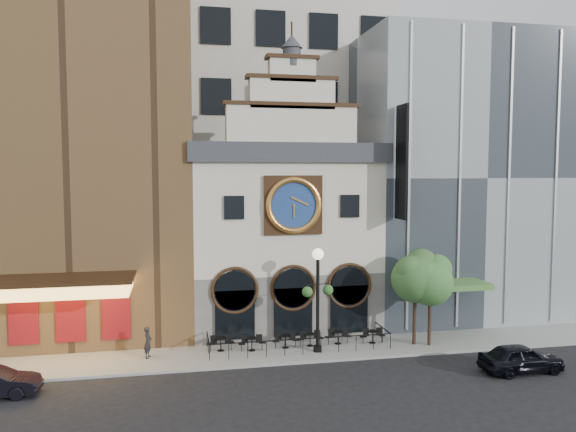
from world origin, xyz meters
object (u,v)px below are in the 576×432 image
(bistro_0, at_px, (221,343))
(bistro_1, at_px, (252,343))
(pedestrian, at_px, (148,342))
(car_right, at_px, (521,358))
(bistro_2, at_px, (286,340))
(tree_left, at_px, (416,275))
(bistro_3, at_px, (310,338))
(bistro_4, at_px, (338,336))
(bistro_5, at_px, (372,336))
(tree_right, at_px, (431,279))
(lamppost, at_px, (318,288))

(bistro_0, relative_size, bistro_1, 1.00)
(bistro_1, bearing_deg, pedestrian, -179.39)
(car_right, relative_size, pedestrian, 2.52)
(bistro_2, bearing_deg, tree_left, -5.64)
(bistro_3, distance_m, car_right, 11.69)
(bistro_1, height_order, tree_left, tree_left)
(bistro_0, bearing_deg, pedestrian, -174.61)
(car_right, bearing_deg, pedestrian, 72.29)
(bistro_1, xyz_separation_m, tree_left, (9.87, -0.65, 3.77))
(bistro_3, relative_size, bistro_4, 1.00)
(bistro_2, height_order, pedestrian, pedestrian)
(bistro_1, bearing_deg, bistro_5, -0.14)
(tree_left, bearing_deg, car_right, -55.16)
(tree_left, distance_m, tree_right, 0.91)
(bistro_2, xyz_separation_m, bistro_4, (3.27, 0.13, 0.00))
(bistro_1, distance_m, bistro_3, 3.55)
(bistro_4, bearing_deg, bistro_1, -177.25)
(bistro_5, distance_m, tree_right, 4.93)
(bistro_2, height_order, tree_right, tree_right)
(bistro_4, height_order, bistro_5, same)
(bistro_4, xyz_separation_m, tree_right, (5.38, -1.25, 3.55))
(bistro_4, relative_size, tree_left, 0.27)
(bistro_4, distance_m, lamppost, 3.81)
(bistro_0, height_order, tree_right, tree_right)
(pedestrian, relative_size, tree_right, 0.32)
(pedestrian, distance_m, tree_right, 16.88)
(bistro_4, height_order, tree_left, tree_left)
(tree_right, bearing_deg, bistro_0, 173.95)
(bistro_1, distance_m, tree_left, 10.58)
(tree_left, xyz_separation_m, tree_right, (0.82, -0.35, -0.22))
(car_right, bearing_deg, bistro_3, 57.66)
(bistro_2, xyz_separation_m, tree_left, (7.84, -0.77, 3.77))
(bistro_4, relative_size, bistro_5, 1.00)
(bistro_1, xyz_separation_m, bistro_5, (7.40, -0.02, 0.00))
(bistro_0, xyz_separation_m, tree_right, (12.46, -1.32, 3.55))
(bistro_4, bearing_deg, tree_left, -11.20)
(bistro_4, bearing_deg, tree_right, -13.08)
(bistro_3, height_order, lamppost, lamppost)
(bistro_3, distance_m, bistro_4, 1.76)
(bistro_5, xyz_separation_m, tree_left, (2.47, -0.63, 3.77))
(bistro_2, relative_size, car_right, 0.36)
(bistro_2, height_order, car_right, car_right)
(bistro_1, relative_size, pedestrian, 0.90)
(pedestrian, height_order, tree_right, tree_right)
(bistro_5, bearing_deg, car_right, -43.87)
(bistro_2, bearing_deg, bistro_1, -176.50)
(bistro_5, height_order, tree_right, tree_right)
(bistro_0, distance_m, bistro_1, 1.81)
(bistro_1, distance_m, car_right, 14.75)
(bistro_1, height_order, car_right, car_right)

